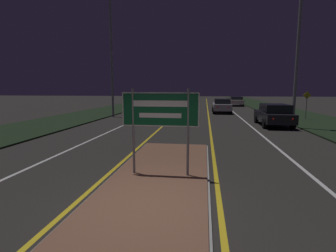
{
  "coord_description": "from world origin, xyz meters",
  "views": [
    {
      "loc": [
        1.18,
        -4.97,
        2.45
      ],
      "look_at": [
        0.0,
        3.44,
        1.23
      ],
      "focal_mm": 28.0,
      "sensor_mm": 36.0,
      "label": 1
    }
  ],
  "objects": [
    {
      "name": "ground_plane",
      "position": [
        0.0,
        0.0,
        0.0
      ],
      "size": [
        160.0,
        160.0,
        0.0
      ],
      "primitive_type": "plane",
      "color": "#282623"
    },
    {
      "name": "median_island",
      "position": [
        0.0,
        1.94,
        0.04
      ],
      "size": [
        2.69,
        8.14,
        0.1
      ],
      "color": "#999993",
      "rests_on": "ground_plane"
    },
    {
      "name": "verge_left",
      "position": [
        -9.5,
        20.0,
        0.04
      ],
      "size": [
        5.0,
        100.0,
        0.08
      ],
      "color": "black",
      "rests_on": "ground_plane"
    },
    {
      "name": "verge_right",
      "position": [
        9.5,
        20.0,
        0.04
      ],
      "size": [
        5.0,
        100.0,
        0.08
      ],
      "color": "black",
      "rests_on": "ground_plane"
    },
    {
      "name": "centre_line_yellow_left",
      "position": [
        -1.53,
        25.0,
        0.0
      ],
      "size": [
        0.12,
        70.0,
        0.01
      ],
      "color": "gold",
      "rests_on": "ground_plane"
    },
    {
      "name": "centre_line_yellow_right",
      "position": [
        1.53,
        25.0,
        0.0
      ],
      "size": [
        0.12,
        70.0,
        0.01
      ],
      "color": "gold",
      "rests_on": "ground_plane"
    },
    {
      "name": "lane_line_white_left",
      "position": [
        -4.2,
        25.0,
        0.0
      ],
      "size": [
        0.12,
        70.0,
        0.01
      ],
      "color": "silver",
      "rests_on": "ground_plane"
    },
    {
      "name": "lane_line_white_right",
      "position": [
        4.2,
        25.0,
        0.0
      ],
      "size": [
        0.12,
        70.0,
        0.01
      ],
      "color": "silver",
      "rests_on": "ground_plane"
    },
    {
      "name": "edge_line_white_left",
      "position": [
        -7.2,
        25.0,
        0.0
      ],
      "size": [
        0.1,
        70.0,
        0.01
      ],
      "color": "silver",
      "rests_on": "ground_plane"
    },
    {
      "name": "edge_line_white_right",
      "position": [
        7.2,
        25.0,
        0.0
      ],
      "size": [
        0.1,
        70.0,
        0.01
      ],
      "color": "silver",
      "rests_on": "ground_plane"
    },
    {
      "name": "highway_sign",
      "position": [
        0.0,
        1.93,
        1.78
      ],
      "size": [
        2.08,
        0.07,
        2.35
      ],
      "color": "gray",
      "rests_on": "median_island"
    },
    {
      "name": "streetlight_left_near",
      "position": [
        -6.69,
        16.83,
        6.66
      ],
      "size": [
        0.56,
        0.56,
        10.2
      ],
      "color": "gray",
      "rests_on": "ground_plane"
    },
    {
      "name": "streetlight_right_near",
      "position": [
        6.54,
        11.81,
        5.14
      ],
      "size": [
        0.44,
        0.44,
        8.58
      ],
      "color": "gray",
      "rests_on": "ground_plane"
    },
    {
      "name": "car_receding_0",
      "position": [
        5.7,
        12.99,
        0.76
      ],
      "size": [
        1.87,
        4.36,
        1.44
      ],
      "color": "black",
      "rests_on": "ground_plane"
    },
    {
      "name": "car_receding_1",
      "position": [
        2.88,
        21.98,
        0.75
      ],
      "size": [
        1.85,
        4.14,
        1.41
      ],
      "color": "#B7B7BC",
      "rests_on": "ground_plane"
    },
    {
      "name": "car_receding_2",
      "position": [
        5.56,
        33.38,
        0.7
      ],
      "size": [
        1.94,
        4.24,
        1.31
      ],
      "color": "silver",
      "rests_on": "ground_plane"
    },
    {
      "name": "car_approaching_0",
      "position": [
        -2.64,
        16.84,
        0.76
      ],
      "size": [
        1.87,
        4.31,
        1.43
      ],
      "color": "silver",
      "rests_on": "ground_plane"
    },
    {
      "name": "warning_sign",
      "position": [
        9.04,
        16.76,
        1.38
      ],
      "size": [
        0.6,
        0.06,
        2.15
      ],
      "color": "gray",
      "rests_on": "verge_right"
    }
  ]
}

